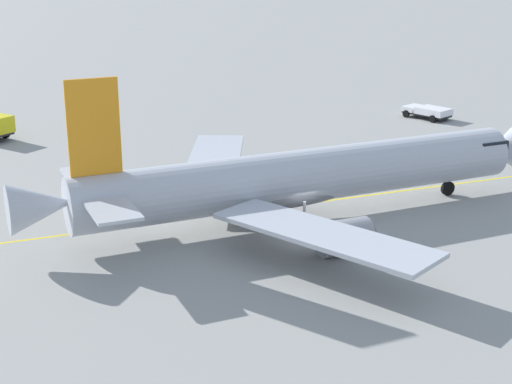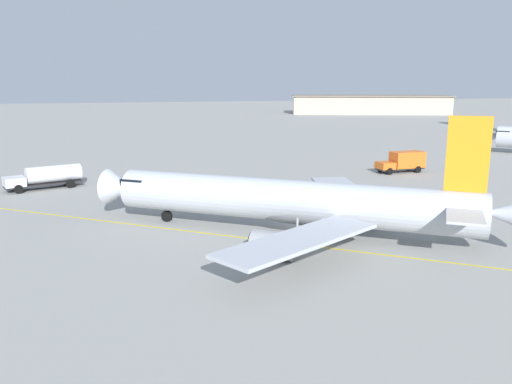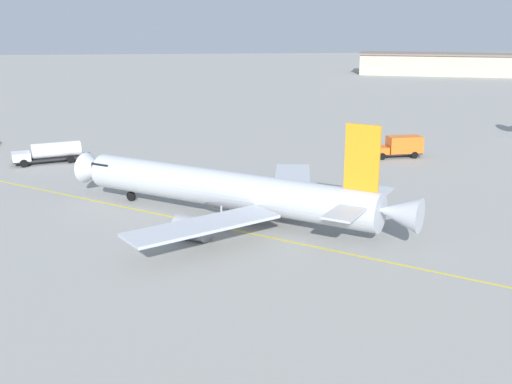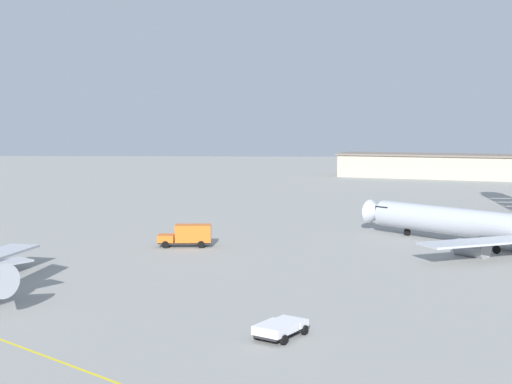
% 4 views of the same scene
% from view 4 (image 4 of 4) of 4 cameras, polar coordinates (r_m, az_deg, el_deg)
% --- Properties ---
extents(airliner_secondary, '(33.97, 36.09, 11.41)m').
position_cam_4_polar(airliner_secondary, '(101.96, 19.23, -2.83)').
color(airliner_secondary, '#B2B7C1').
rests_on(airliner_secondary, ground_plane).
extents(catering_truck_truck, '(7.53, 3.07, 3.10)m').
position_cam_4_polar(catering_truck_truck, '(99.02, -5.50, -3.49)').
color(catering_truck_truck, '#232326').
rests_on(catering_truck_truck, ground_plane).
extents(pushback_tug_truck, '(4.65, 5.37, 1.30)m').
position_cam_4_polar(pushback_tug_truck, '(57.52, 1.96, -10.96)').
color(pushback_tug_truck, '#232326').
rests_on(pushback_tug_truck, ground_plane).
extents(terminal_shed, '(67.26, 39.02, 7.61)m').
position_cam_4_polar(terminal_shed, '(232.56, 14.76, 2.06)').
color(terminal_shed, '#B2A893').
rests_on(terminal_shed, ground_plane).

